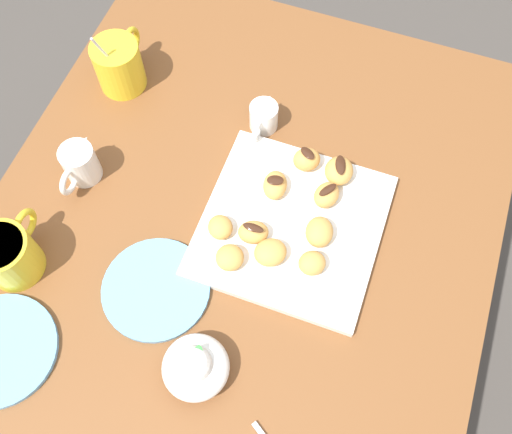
% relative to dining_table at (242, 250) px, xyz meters
% --- Properties ---
extents(ground_plane, '(8.00, 8.00, 0.00)m').
position_rel_dining_table_xyz_m(ground_plane, '(0.00, 0.00, -0.61)').
color(ground_plane, '#423D38').
extents(dining_table, '(1.01, 0.86, 0.74)m').
position_rel_dining_table_xyz_m(dining_table, '(0.00, 0.00, 0.00)').
color(dining_table, brown).
rests_on(dining_table, ground_plane).
extents(pastry_plate_square, '(0.30, 0.30, 0.02)m').
position_rel_dining_table_xyz_m(pastry_plate_square, '(0.02, -0.09, 0.14)').
color(pastry_plate_square, white).
rests_on(pastry_plate_square, dining_table).
extents(coffee_mug_yellow_left, '(0.13, 0.09, 0.14)m').
position_rel_dining_table_xyz_m(coffee_mug_yellow_left, '(-0.20, 0.32, 0.18)').
color(coffee_mug_yellow_left, yellow).
rests_on(coffee_mug_yellow_left, dining_table).
extents(coffee_mug_yellow_right, '(0.13, 0.09, 0.15)m').
position_rel_dining_table_xyz_m(coffee_mug_yellow_right, '(0.20, 0.32, 0.18)').
color(coffee_mug_yellow_right, yellow).
rests_on(coffee_mug_yellow_right, dining_table).
extents(cream_pitcher_white, '(0.10, 0.06, 0.07)m').
position_rel_dining_table_xyz_m(cream_pitcher_white, '(-0.01, 0.29, 0.17)').
color(cream_pitcher_white, white).
rests_on(cream_pitcher_white, dining_table).
extents(ice_cream_bowl, '(0.10, 0.10, 0.08)m').
position_rel_dining_table_xyz_m(ice_cream_bowl, '(-0.26, -0.03, 0.16)').
color(ice_cream_bowl, white).
rests_on(ice_cream_bowl, dining_table).
extents(chocolate_sauce_pitcher, '(0.09, 0.05, 0.06)m').
position_rel_dining_table_xyz_m(chocolate_sauce_pitcher, '(0.20, 0.03, 0.16)').
color(chocolate_sauce_pitcher, white).
rests_on(chocolate_sauce_pitcher, dining_table).
extents(saucer_sky_left, '(0.18, 0.18, 0.01)m').
position_rel_dining_table_xyz_m(saucer_sky_left, '(-0.16, 0.09, 0.14)').
color(saucer_sky_left, '#66A8DB').
rests_on(saucer_sky_left, dining_table).
extents(saucer_sky_right, '(0.18, 0.18, 0.01)m').
position_rel_dining_table_xyz_m(saucer_sky_right, '(-0.33, 0.27, 0.14)').
color(saucer_sky_right, '#66A8DB').
rests_on(saucer_sky_right, dining_table).
extents(beignet_0, '(0.06, 0.05, 0.04)m').
position_rel_dining_table_xyz_m(beignet_0, '(0.01, -0.13, 0.16)').
color(beignet_0, '#D19347').
rests_on(beignet_0, pastry_plate_square).
extents(beignet_1, '(0.05, 0.06, 0.03)m').
position_rel_dining_table_xyz_m(beignet_1, '(-0.03, -0.03, 0.16)').
color(beignet_1, '#D19347').
rests_on(beignet_1, pastry_plate_square).
extents(chocolate_drizzle_1, '(0.01, 0.04, 0.00)m').
position_rel_dining_table_xyz_m(chocolate_drizzle_1, '(-0.03, -0.03, 0.18)').
color(chocolate_drizzle_1, '#381E11').
rests_on(chocolate_drizzle_1, beignet_1).
extents(beignet_2, '(0.07, 0.07, 0.03)m').
position_rel_dining_table_xyz_m(beignet_2, '(-0.05, -0.07, 0.16)').
color(beignet_2, '#D19347').
rests_on(beignet_2, pastry_plate_square).
extents(beignet_3, '(0.06, 0.06, 0.04)m').
position_rel_dining_table_xyz_m(beignet_3, '(0.13, -0.07, 0.17)').
color(beignet_3, '#D19347').
rests_on(beignet_3, pastry_plate_square).
extents(chocolate_drizzle_3, '(0.03, 0.03, 0.00)m').
position_rel_dining_table_xyz_m(chocolate_drizzle_3, '(0.13, -0.07, 0.19)').
color(chocolate_drizzle_3, '#381E11').
rests_on(chocolate_drizzle_3, beignet_3).
extents(beignet_4, '(0.06, 0.06, 0.03)m').
position_rel_dining_table_xyz_m(beignet_4, '(-0.08, -0.01, 0.16)').
color(beignet_4, '#D19347').
rests_on(beignet_4, pastry_plate_square).
extents(beignet_5, '(0.06, 0.05, 0.03)m').
position_rel_dining_table_xyz_m(beignet_5, '(0.08, -0.13, 0.16)').
color(beignet_5, '#D19347').
rests_on(beignet_5, pastry_plate_square).
extents(chocolate_drizzle_5, '(0.04, 0.03, 0.00)m').
position_rel_dining_table_xyz_m(chocolate_drizzle_5, '(0.08, -0.13, 0.18)').
color(chocolate_drizzle_5, '#381E11').
rests_on(chocolate_drizzle_5, beignet_5).
extents(beignet_6, '(0.06, 0.06, 0.03)m').
position_rel_dining_table_xyz_m(beignet_6, '(-0.05, -0.14, 0.16)').
color(beignet_6, '#D19347').
rests_on(beignet_6, pastry_plate_square).
extents(beignet_7, '(0.06, 0.05, 0.03)m').
position_rel_dining_table_xyz_m(beignet_7, '(0.07, -0.04, 0.16)').
color(beignet_7, '#D19347').
rests_on(beignet_7, pastry_plate_square).
extents(chocolate_drizzle_7, '(0.03, 0.03, 0.00)m').
position_rel_dining_table_xyz_m(chocolate_drizzle_7, '(0.07, -0.04, 0.18)').
color(chocolate_drizzle_7, '#381E11').
rests_on(chocolate_drizzle_7, beignet_7).
extents(beignet_8, '(0.06, 0.06, 0.04)m').
position_rel_dining_table_xyz_m(beignet_8, '(0.13, -0.13, 0.16)').
color(beignet_8, '#D19347').
rests_on(beignet_8, pastry_plate_square).
extents(chocolate_drizzle_8, '(0.04, 0.03, 0.00)m').
position_rel_dining_table_xyz_m(chocolate_drizzle_8, '(0.13, -0.13, 0.18)').
color(chocolate_drizzle_8, '#381E11').
rests_on(chocolate_drizzle_8, beignet_8).
extents(beignet_9, '(0.06, 0.06, 0.03)m').
position_rel_dining_table_xyz_m(beignet_9, '(-0.04, 0.02, 0.16)').
color(beignet_9, '#D19347').
rests_on(beignet_9, pastry_plate_square).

